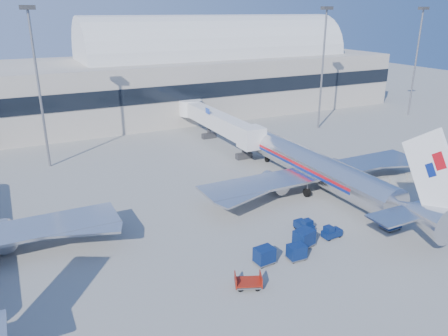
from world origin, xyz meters
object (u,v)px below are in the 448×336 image
cart_open_red (248,283)px  tug_lead (331,232)px  mast_west (36,65)px  barrier_far (414,175)px  ramp_worker (446,218)px  cart_solo_near (391,221)px  barrier_near (379,183)px  cart_train_a (304,238)px  jetbridge_near (214,120)px  mast_east (324,51)px  airliner_main (320,169)px  cart_solo_far (434,208)px  cart_train_c (264,255)px  barrier_mid (397,179)px  tug_right (393,201)px  tug_left (304,225)px  cart_train_b (297,252)px  mast_far_east (418,46)px

cart_open_red → tug_lead: bearing=40.0°
mast_west → barrier_far: mast_west is taller
ramp_worker → cart_solo_near: bearing=56.6°
barrier_near → cart_train_a: cart_train_a is taller
jetbridge_near → mast_east: (22.40, -0.81, 10.86)m
cart_train_a → mast_east: bearing=35.1°
mast_east → airliner_main: bearing=-128.1°
cart_train_a → cart_solo_near: bearing=-21.5°
cart_open_red → cart_solo_far: bearing=28.4°
cart_train_c → cart_solo_near: bearing=-6.2°
barrier_mid → tug_right: (-6.80, -5.57, 0.30)m
cart_solo_near → cart_open_red: cart_solo_near is taller
barrier_near → cart_train_a: (-18.33, -8.28, 0.50)m
tug_right → tug_left: (-12.86, -0.14, -0.09)m
cart_train_b → ramp_worker: (18.57, -1.52, -0.01)m
cart_train_a → cart_train_b: 2.60m
barrier_mid → cart_solo_near: (-11.18, -9.46, 0.46)m
barrier_mid → barrier_far: 3.30m
mast_east → tug_lead: 47.13m
mast_west → cart_train_b: mast_west is taller
mast_west → cart_train_a: bearing=-61.5°
jetbridge_near → barrier_near: bearing=-70.1°
mast_east → cart_train_c: 53.20m
barrier_far → cart_open_red: 35.16m
cart_solo_far → tug_left: bearing=178.4°
cart_train_a → cart_solo_far: bearing=-18.3°
cart_train_b → barrier_mid: bearing=25.0°
barrier_mid → cart_train_c: cart_train_c is taller
airliner_main → barrier_far: 15.02m
jetbridge_near → cart_open_red: (-16.16, -40.50, -3.50)m
mast_west → cart_solo_far: mast_west is taller
mast_east → barrier_mid: bearing=-107.3°
barrier_near → barrier_mid: 3.30m
cart_train_c → ramp_worker: 21.75m
cart_solo_near → mast_west: bearing=127.4°
barrier_mid → cart_train_b: 25.65m
cart_train_b → cart_solo_far: cart_solo_far is taller
cart_train_a → cart_open_red: (-8.23, -3.42, -0.52)m
jetbridge_near → tug_right: jetbridge_near is taller
jetbridge_near → cart_solo_far: jetbridge_near is taller
cart_solo_far → ramp_worker: cart_solo_far is taller
jetbridge_near → barrier_near: (10.40, -28.81, -3.48)m
jetbridge_near → cart_train_c: jetbridge_near is taller
jetbridge_near → cart_open_red: bearing=-111.7°
barrier_far → cart_open_red: bearing=-160.6°
mast_far_east → tug_right: mast_far_east is taller
mast_east → ramp_worker: size_ratio=14.42×
barrier_mid → tug_left: size_ratio=1.31×
barrier_near → tug_lead: bearing=-151.3°
cart_train_a → barrier_mid: bearing=5.9°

